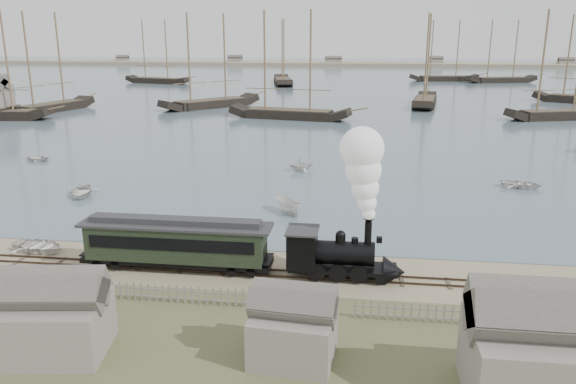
# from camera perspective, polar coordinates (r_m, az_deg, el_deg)

# --- Properties ---
(ground) EXTENTS (600.00, 600.00, 0.00)m
(ground) POSITION_cam_1_polar(r_m,az_deg,el_deg) (40.19, -0.22, -7.22)
(ground) COLOR tan
(ground) RESTS_ON ground
(harbor_water) EXTENTS (600.00, 336.00, 0.06)m
(harbor_water) POSITION_cam_1_polar(r_m,az_deg,el_deg) (207.30, 6.23, 11.41)
(harbor_water) COLOR #4D636E
(harbor_water) RESTS_ON ground
(rail_track) EXTENTS (120.00, 1.80, 0.16)m
(rail_track) POSITION_cam_1_polar(r_m,az_deg,el_deg) (38.36, -0.63, -8.32)
(rail_track) COLOR #35261D
(rail_track) RESTS_ON ground
(picket_fence_west) EXTENTS (19.00, 0.10, 1.20)m
(picket_fence_west) POSITION_cam_1_polar(r_m,az_deg,el_deg) (35.47, -12.46, -10.91)
(picket_fence_west) COLOR slate
(picket_fence_west) RESTS_ON ground
(picket_fence_east) EXTENTS (15.00, 0.10, 1.20)m
(picket_fence_east) POSITION_cam_1_polar(r_m,az_deg,el_deg) (33.96, 19.87, -12.80)
(picket_fence_east) COLOR slate
(picket_fence_east) RESTS_ON ground
(shed_left) EXTENTS (5.00, 4.00, 4.10)m
(shed_left) POSITION_cam_1_polar(r_m,az_deg,el_deg) (32.11, -22.27, -14.82)
(shed_left) COLOR slate
(shed_left) RESTS_ON ground
(shed_mid) EXTENTS (4.00, 3.50, 3.60)m
(shed_mid) POSITION_cam_1_polar(r_m,az_deg,el_deg) (29.39, 0.53, -16.54)
(shed_mid) COLOR slate
(shed_mid) RESTS_ON ground
(far_spit) EXTENTS (500.00, 20.00, 1.80)m
(far_spit) POSITION_cam_1_polar(r_m,az_deg,el_deg) (287.12, 6.66, 12.60)
(far_spit) COLOR tan
(far_spit) RESTS_ON ground
(locomotive) EXTENTS (7.84, 2.93, 9.77)m
(locomotive) POSITION_cam_1_polar(r_m,az_deg,el_deg) (36.42, 7.00, -2.26)
(locomotive) COLOR black
(locomotive) RESTS_ON ground
(passenger_coach) EXTENTS (13.20, 2.55, 3.21)m
(passenger_coach) POSITION_cam_1_polar(r_m,az_deg,el_deg) (39.23, -11.29, -4.93)
(passenger_coach) COLOR black
(passenger_coach) RESTS_ON ground
(beached_dinghy) EXTENTS (3.76, 4.69, 0.86)m
(beached_dinghy) POSITION_cam_1_polar(r_m,az_deg,el_deg) (45.99, -23.98, -5.04)
(beached_dinghy) COLOR silver
(beached_dinghy) RESTS_ON ground
(rowboat_0) EXTENTS (5.18, 4.42, 0.91)m
(rowboat_0) POSITION_cam_1_polar(r_m,az_deg,el_deg) (59.66, -20.32, 0.05)
(rowboat_0) COLOR silver
(rowboat_0) RESTS_ON harbor_water
(rowboat_1) EXTENTS (3.50, 3.70, 1.54)m
(rowboat_1) POSITION_cam_1_polar(r_m,az_deg,el_deg) (66.16, 1.33, 2.82)
(rowboat_1) COLOR silver
(rowboat_1) RESTS_ON harbor_water
(rowboat_2) EXTENTS (3.61, 3.27, 1.37)m
(rowboat_2) POSITION_cam_1_polar(r_m,az_deg,el_deg) (50.52, -0.02, -1.42)
(rowboat_2) COLOR silver
(rowboat_2) RESTS_ON harbor_water
(rowboat_3) EXTENTS (3.80, 4.64, 0.84)m
(rowboat_3) POSITION_cam_1_polar(r_m,az_deg,el_deg) (63.75, 22.61, 0.75)
(rowboat_3) COLOR silver
(rowboat_3) RESTS_ON harbor_water
(rowboat_6) EXTENTS (3.23, 3.90, 0.70)m
(rowboat_6) POSITION_cam_1_polar(r_m,az_deg,el_deg) (78.58, -24.23, 3.19)
(rowboat_6) COLOR silver
(rowboat_6) RESTS_ON harbor_water
(schooner_1) EXTENTS (19.71, 21.13, 20.00)m
(schooner_1) POSITION_cam_1_polar(r_m,az_deg,el_deg) (124.52, -8.03, 13.08)
(schooner_1) COLOR black
(schooner_1) RESTS_ON harbor_water
(schooner_2) EXTENTS (23.83, 9.45, 20.00)m
(schooner_2) POSITION_cam_1_polar(r_m,az_deg,el_deg) (106.75, 0.16, 12.80)
(schooner_2) COLOR black
(schooner_2) RESTS_ON harbor_water
(schooner_3) EXTENTS (8.33, 22.18, 20.00)m
(schooner_3) POSITION_cam_1_polar(r_m,az_deg,el_deg) (129.72, 13.99, 12.89)
(schooner_3) COLOR black
(schooner_3) RESTS_ON harbor_water
(schooner_4) EXTENTS (20.05, 10.19, 20.00)m
(schooner_4) POSITION_cam_1_polar(r_m,az_deg,el_deg) (117.03, 26.15, 11.49)
(schooner_4) COLOR black
(schooner_4) RESTS_ON harbor_water
(schooner_6) EXTENTS (22.89, 10.47, 20.00)m
(schooner_6) POSITION_cam_1_polar(r_m,az_deg,el_deg) (189.40, -13.25, 13.72)
(schooner_6) COLOR black
(schooner_6) RESTS_ON harbor_water
(schooner_7) EXTENTS (10.26, 25.00, 20.00)m
(schooner_7) POSITION_cam_1_polar(r_m,az_deg,el_deg) (180.97, -0.52, 14.05)
(schooner_7) COLOR black
(schooner_7) RESTS_ON harbor_water
(schooner_8) EXTENTS (23.26, 8.28, 20.00)m
(schooner_8) POSITION_cam_1_polar(r_m,az_deg,el_deg) (200.30, 15.76, 13.65)
(schooner_8) COLOR black
(schooner_8) RESTS_ON harbor_water
(schooner_9) EXTENTS (23.72, 11.38, 20.00)m
(schooner_9) POSITION_cam_1_polar(r_m,az_deg,el_deg) (200.15, 21.09, 13.20)
(schooner_9) COLOR black
(schooner_9) RESTS_ON harbor_water
(schooner_10) EXTENTS (10.47, 21.84, 20.00)m
(schooner_10) POSITION_cam_1_polar(r_m,az_deg,el_deg) (126.66, -23.37, 12.02)
(schooner_10) COLOR black
(schooner_10) RESTS_ON harbor_water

